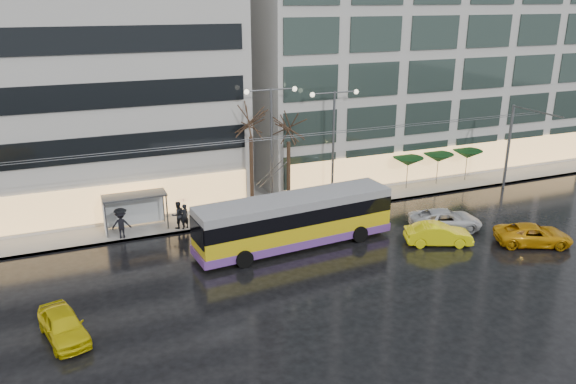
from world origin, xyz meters
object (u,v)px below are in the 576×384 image
street_lamp_near (271,132)px  taxi_a (63,325)px  trolleybus (295,222)px  bus_shelter (129,204)px

street_lamp_near → taxi_a: street_lamp_near is taller
taxi_a → trolleybus: bearing=7.3°
trolleybus → bus_shelter: (-9.47, 6.46, 0.33)m
trolleybus → taxi_a: size_ratio=3.23×
bus_shelter → taxi_a: 12.87m
taxi_a → bus_shelter: bearing=54.9°
trolleybus → street_lamp_near: 7.94m
trolleybus → street_lamp_near: street_lamp_near is taller
trolleybus → taxi_a: 15.13m
street_lamp_near → taxi_a: 19.95m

